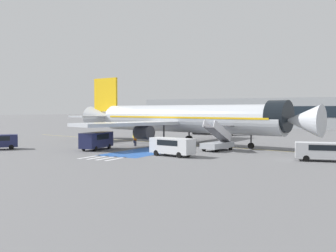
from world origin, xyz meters
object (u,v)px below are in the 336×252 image
at_px(service_van_2, 97,139).
at_px(terminal_building, 259,113).
at_px(boarding_stairs_forward, 218,143).
at_px(ground_crew_1, 135,139).
at_px(ground_crew_0, 134,137).
at_px(airliner, 182,119).
at_px(ground_crew_2, 110,137).
at_px(service_van_1, 1,140).
at_px(service_van_3, 324,150).
at_px(baggage_cart, 171,148).
at_px(service_van_0, 172,145).
at_px(fuel_tanker, 213,126).

relative_size(service_van_2, terminal_building, 0.08).
xyz_separation_m(boarding_stairs_forward, ground_crew_1, (-12.70, 0.25, 0.01)).
bearing_deg(boarding_stairs_forward, ground_crew_0, 174.68).
relative_size(airliner, ground_crew_2, 24.16).
distance_m(ground_crew_0, ground_crew_2, 3.80).
bearing_deg(service_van_2, service_van_1, 19.12).
height_order(service_van_2, service_van_3, service_van_2).
relative_size(service_van_2, baggage_cart, 1.92).
relative_size(airliner, baggage_cart, 14.08).
height_order(baggage_cart, terminal_building, terminal_building).
xyz_separation_m(service_van_0, ground_crew_1, (-10.38, 8.24, -0.22)).
bearing_deg(fuel_tanker, service_van_3, -137.13).
bearing_deg(service_van_3, service_van_0, -89.38).
bearing_deg(service_van_1, ground_crew_1, 83.52).
height_order(service_van_0, ground_crew_2, service_van_0).
bearing_deg(baggage_cart, service_van_2, 164.10).
bearing_deg(ground_crew_2, service_van_2, -158.67).
relative_size(fuel_tanker, ground_crew_0, 6.44).
relative_size(ground_crew_2, terminal_building, 0.02).
bearing_deg(fuel_tanker, terminal_building, 8.20).
height_order(service_van_0, service_van_2, service_van_2).
xyz_separation_m(service_van_3, terminal_building, (-27.46, 74.33, 3.12)).
relative_size(service_van_2, ground_crew_0, 3.47).
bearing_deg(boarding_stairs_forward, baggage_cart, -144.60).
distance_m(fuel_tanker, service_van_1, 43.40).
height_order(service_van_0, ground_crew_1, service_van_0).
bearing_deg(service_van_3, ground_crew_1, -112.49).
distance_m(service_van_1, ground_crew_1, 17.97).
relative_size(service_van_1, service_van_3, 0.77).
bearing_deg(ground_crew_0, service_van_0, -104.84).
height_order(airliner, service_van_2, airliner).
distance_m(baggage_cart, terminal_building, 73.04).
xyz_separation_m(service_van_0, ground_crew_0, (-13.31, 12.40, -0.29)).
height_order(boarding_stairs_forward, ground_crew_1, boarding_stairs_forward).
bearing_deg(service_van_1, service_van_3, 51.00).
distance_m(boarding_stairs_forward, service_van_1, 28.42).
distance_m(boarding_stairs_forward, ground_crew_1, 12.70).
bearing_deg(service_van_0, airliner, 32.67).
height_order(service_van_3, ground_crew_1, service_van_3).
height_order(service_van_0, service_van_1, service_van_0).
distance_m(fuel_tanker, service_van_0, 38.47).
bearing_deg(boarding_stairs_forward, ground_crew_2, -177.10).
distance_m(boarding_stairs_forward, baggage_cart, 6.04).
relative_size(boarding_stairs_forward, service_van_3, 0.95).
distance_m(ground_crew_0, terminal_building, 65.55).
bearing_deg(service_van_2, ground_crew_2, -70.46).
xyz_separation_m(service_van_0, terminal_building, (-11.94, 77.85, 3.05)).
distance_m(service_van_2, service_van_3, 27.60).
height_order(airliner, fuel_tanker, airliner).
xyz_separation_m(fuel_tanker, service_van_3, (25.60, -33.60, -0.67)).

